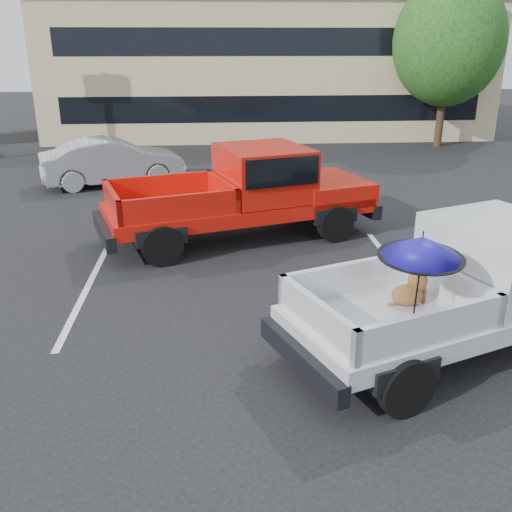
% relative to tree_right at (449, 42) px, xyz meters
% --- Properties ---
extents(ground, '(90.00, 90.00, 0.00)m').
position_rel_tree_right_xyz_m(ground, '(-9.00, -16.00, -4.21)').
color(ground, black).
rests_on(ground, ground).
extents(stripe_left, '(0.12, 5.00, 0.01)m').
position_rel_tree_right_xyz_m(stripe_left, '(-12.00, -14.00, -4.21)').
color(stripe_left, silver).
rests_on(stripe_left, ground).
extents(stripe_right, '(0.12, 5.00, 0.01)m').
position_rel_tree_right_xyz_m(stripe_right, '(-6.00, -14.00, -4.21)').
color(stripe_right, silver).
rests_on(stripe_right, ground).
extents(motel_building, '(20.40, 8.40, 6.30)m').
position_rel_tree_right_xyz_m(motel_building, '(-7.00, 4.99, -1.00)').
color(motel_building, '#CCB688').
rests_on(motel_building, ground).
extents(tree_right, '(4.46, 4.46, 6.78)m').
position_rel_tree_right_xyz_m(tree_right, '(0.00, 0.00, 0.00)').
color(tree_right, '#332114').
rests_on(tree_right, ground).
extents(tree_back, '(4.68, 4.68, 7.11)m').
position_rel_tree_right_xyz_m(tree_back, '(-3.00, 8.00, 0.20)').
color(tree_back, '#332114').
rests_on(tree_back, ground).
extents(silver_pickup, '(6.01, 3.90, 2.06)m').
position_rel_tree_right_xyz_m(silver_pickup, '(-5.70, -16.60, -3.16)').
color(silver_pickup, black).
rests_on(silver_pickup, ground).
extents(red_pickup, '(6.60, 3.94, 2.06)m').
position_rel_tree_right_xyz_m(red_pickup, '(-8.67, -11.37, -3.08)').
color(red_pickup, black).
rests_on(red_pickup, ground).
extents(silver_sedan, '(4.61, 2.80, 1.43)m').
position_rel_tree_right_xyz_m(silver_sedan, '(-12.76, -5.97, -3.49)').
color(silver_sedan, '#A0A3A7').
rests_on(silver_sedan, ground).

